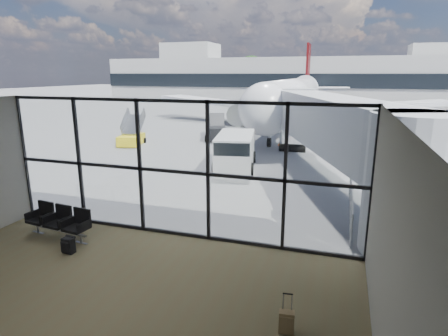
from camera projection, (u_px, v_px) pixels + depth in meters
The scene contains 21 objects.
ground at pixel (303, 114), 49.51m from camera, with size 220.00×220.00×0.00m, color slate.
lounge_shell at pixel (70, 208), 7.49m from camera, with size 12.02×8.01×4.51m.
glass_curtain_wall at pixel (173, 170), 12.02m from camera, with size 12.10×0.12×4.50m.
jet_bridge at pixel (338, 130), 16.99m from camera, with size 8.00×16.50×4.33m.
apron_railing at pixel (351, 198), 13.98m from camera, with size 0.06×5.46×1.11m.
far_terminal at pixel (314, 79), 68.94m from camera, with size 80.00×12.20×11.00m.
tree_0 at pixel (131, 76), 91.17m from camera, with size 4.95×4.95×7.12m.
tree_1 at pixel (153, 73), 89.25m from camera, with size 5.61×5.61×8.07m.
tree_2 at pixel (176, 71), 87.33m from camera, with size 6.27×6.27×9.03m.
tree_3 at pixel (200, 76), 85.87m from camera, with size 4.95×4.95×7.12m.
tree_4 at pixel (225, 73), 83.95m from camera, with size 5.61×5.61×8.07m.
tree_5 at pixel (251, 70), 82.03m from camera, with size 6.27×6.27×9.03m.
seating_row at pixel (60, 220), 12.30m from camera, with size 2.37×0.92×1.05m.
backpack at pixel (68, 245), 11.20m from camera, with size 0.37×0.34×0.53m.
suitcase at pixel (286, 322), 7.75m from camera, with size 0.34×0.26×0.86m.
airliner at pixel (294, 97), 39.75m from camera, with size 31.47×36.39×9.38m.
service_van at pixel (235, 151), 21.04m from camera, with size 2.85×4.78×1.95m.
belt_loader at pixel (216, 131), 30.55m from camera, with size 2.52×4.38×1.92m.
mobile_stairs at pixel (132, 138), 28.21m from camera, with size 2.10×3.27×2.13m.
traffic_cone_b at pixel (245, 149), 25.38m from camera, with size 0.43×0.43×0.61m.
traffic_cone_c at pixel (280, 142), 27.99m from camera, with size 0.36×0.36×0.51m.
Camera 1 is at (5.10, -10.59, 5.26)m, focal length 30.00 mm.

